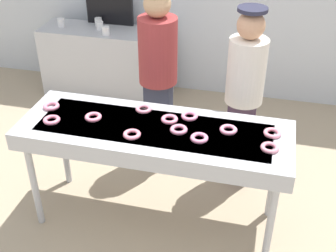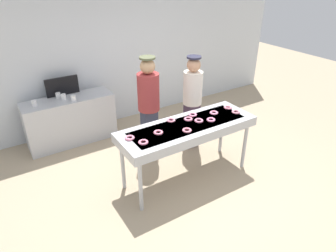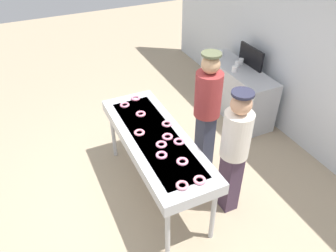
{
  "view_description": "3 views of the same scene",
  "coord_description": "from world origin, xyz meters",
  "px_view_note": "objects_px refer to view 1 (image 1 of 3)",
  "views": [
    {
      "loc": [
        0.77,
        -2.67,
        2.7
      ],
      "look_at": [
        0.04,
        0.26,
        0.78
      ],
      "focal_mm": 47.17,
      "sensor_mm": 36.0,
      "label": 1
    },
    {
      "loc": [
        -2.28,
        -3.09,
        2.96
      ],
      "look_at": [
        -0.13,
        0.32,
        0.79
      ],
      "focal_mm": 32.36,
      "sensor_mm": 36.0,
      "label": 2
    },
    {
      "loc": [
        2.86,
        -1.17,
        3.32
      ],
      "look_at": [
        -0.12,
        0.22,
        0.92
      ],
      "focal_mm": 35.4,
      "sensor_mm": 36.0,
      "label": 3
    }
  ],
  "objects_px": {
    "strawberry_donut_6": "(144,109)",
    "worker_assistant": "(244,91)",
    "paper_cup_3": "(98,22)",
    "strawberry_donut_2": "(93,117)",
    "strawberry_donut_11": "(270,148)",
    "worker_baker": "(158,69)",
    "strawberry_donut_5": "(132,134)",
    "strawberry_donut_9": "(51,106)",
    "paper_cup_2": "(61,23)",
    "fryer_conveyor": "(154,136)",
    "paper_cup_1": "(106,31)",
    "strawberry_donut_3": "(228,130)",
    "prep_counter": "(107,63)",
    "strawberry_donut_8": "(52,120)",
    "menu_display": "(110,11)",
    "paper_cup_0": "(100,26)",
    "strawberry_donut_4": "(199,138)",
    "strawberry_donut_10": "(272,133)",
    "strawberry_donut_7": "(170,119)",
    "strawberry_donut_0": "(179,130)"
  },
  "relations": [
    {
      "from": "strawberry_donut_6",
      "to": "worker_assistant",
      "type": "distance_m",
      "value": 0.89
    },
    {
      "from": "paper_cup_3",
      "to": "strawberry_donut_2",
      "type": "bearing_deg",
      "value": -69.42
    },
    {
      "from": "strawberry_donut_11",
      "to": "paper_cup_3",
      "type": "height_order",
      "value": "paper_cup_3"
    },
    {
      "from": "strawberry_donut_11",
      "to": "worker_baker",
      "type": "height_order",
      "value": "worker_baker"
    },
    {
      "from": "strawberry_donut_5",
      "to": "strawberry_donut_9",
      "type": "distance_m",
      "value": 0.79
    },
    {
      "from": "strawberry_donut_5",
      "to": "paper_cup_2",
      "type": "distance_m",
      "value": 2.67
    },
    {
      "from": "strawberry_donut_5",
      "to": "worker_assistant",
      "type": "height_order",
      "value": "worker_assistant"
    },
    {
      "from": "strawberry_donut_11",
      "to": "fryer_conveyor",
      "type": "bearing_deg",
      "value": 174.51
    },
    {
      "from": "paper_cup_2",
      "to": "paper_cup_1",
      "type": "bearing_deg",
      "value": -11.77
    },
    {
      "from": "strawberry_donut_3",
      "to": "prep_counter",
      "type": "bearing_deg",
      "value": 131.44
    },
    {
      "from": "strawberry_donut_8",
      "to": "menu_display",
      "type": "xyz_separation_m",
      "value": [
        -0.39,
        2.34,
        0.09
      ]
    },
    {
      "from": "strawberry_donut_5",
      "to": "paper_cup_3",
      "type": "xyz_separation_m",
      "value": [
        -1.16,
        2.28,
        -0.03
      ]
    },
    {
      "from": "strawberry_donut_8",
      "to": "paper_cup_0",
      "type": "relative_size",
      "value": 1.33
    },
    {
      "from": "strawberry_donut_11",
      "to": "strawberry_donut_9",
      "type": "bearing_deg",
      "value": 174.58
    },
    {
      "from": "strawberry_donut_4",
      "to": "paper_cup_0",
      "type": "distance_m",
      "value": 2.62
    },
    {
      "from": "paper_cup_3",
      "to": "prep_counter",
      "type": "bearing_deg",
      "value": -43.19
    },
    {
      "from": "strawberry_donut_9",
      "to": "strawberry_donut_4",
      "type": "bearing_deg",
      "value": -7.55
    },
    {
      "from": "paper_cup_1",
      "to": "menu_display",
      "type": "relative_size",
      "value": 0.17
    },
    {
      "from": "strawberry_donut_4",
      "to": "prep_counter",
      "type": "xyz_separation_m",
      "value": [
        -1.52,
        2.1,
        -0.51
      ]
    },
    {
      "from": "strawberry_donut_3",
      "to": "strawberry_donut_4",
      "type": "xyz_separation_m",
      "value": [
        -0.19,
        -0.16,
        0.0
      ]
    },
    {
      "from": "strawberry_donut_4",
      "to": "paper_cup_1",
      "type": "height_order",
      "value": "paper_cup_1"
    },
    {
      "from": "strawberry_donut_5",
      "to": "strawberry_donut_10",
      "type": "height_order",
      "value": "same"
    },
    {
      "from": "strawberry_donut_4",
      "to": "strawberry_donut_8",
      "type": "distance_m",
      "value": 1.14
    },
    {
      "from": "strawberry_donut_11",
      "to": "paper_cup_0",
      "type": "distance_m",
      "value": 2.95
    },
    {
      "from": "strawberry_donut_4",
      "to": "paper_cup_3",
      "type": "height_order",
      "value": "paper_cup_3"
    },
    {
      "from": "strawberry_donut_4",
      "to": "worker_assistant",
      "type": "distance_m",
      "value": 0.82
    },
    {
      "from": "paper_cup_2",
      "to": "strawberry_donut_8",
      "type": "bearing_deg",
      "value": -66.17
    },
    {
      "from": "fryer_conveyor",
      "to": "strawberry_donut_5",
      "type": "height_order",
      "value": "strawberry_donut_5"
    },
    {
      "from": "strawberry_donut_5",
      "to": "paper_cup_2",
      "type": "bearing_deg",
      "value": 126.42
    },
    {
      "from": "strawberry_donut_2",
      "to": "strawberry_donut_7",
      "type": "distance_m",
      "value": 0.59
    },
    {
      "from": "paper_cup_2",
      "to": "worker_assistant",
      "type": "bearing_deg",
      "value": -29.17
    },
    {
      "from": "strawberry_donut_2",
      "to": "paper_cup_3",
      "type": "height_order",
      "value": "paper_cup_3"
    },
    {
      "from": "strawberry_donut_7",
      "to": "strawberry_donut_3",
      "type": "bearing_deg",
      "value": -4.77
    },
    {
      "from": "strawberry_donut_6",
      "to": "paper_cup_1",
      "type": "xyz_separation_m",
      "value": [
        -0.94,
        1.65,
        -0.03
      ]
    },
    {
      "from": "strawberry_donut_8",
      "to": "paper_cup_0",
      "type": "distance_m",
      "value": 2.17
    },
    {
      "from": "paper_cup_1",
      "to": "strawberry_donut_0",
      "type": "bearing_deg",
      "value": -55.65
    },
    {
      "from": "paper_cup_1",
      "to": "strawberry_donut_4",
      "type": "bearing_deg",
      "value": -53.36
    },
    {
      "from": "fryer_conveyor",
      "to": "paper_cup_1",
      "type": "xyz_separation_m",
      "value": [
        -1.09,
        1.87,
        0.07
      ]
    },
    {
      "from": "worker_assistant",
      "to": "strawberry_donut_0",
      "type": "bearing_deg",
      "value": 43.14
    },
    {
      "from": "paper_cup_1",
      "to": "fryer_conveyor",
      "type": "bearing_deg",
      "value": -59.72
    },
    {
      "from": "strawberry_donut_5",
      "to": "strawberry_donut_11",
      "type": "height_order",
      "value": "same"
    },
    {
      "from": "strawberry_donut_3",
      "to": "strawberry_donut_9",
      "type": "relative_size",
      "value": 1.0
    },
    {
      "from": "strawberry_donut_7",
      "to": "strawberry_donut_11",
      "type": "bearing_deg",
      "value": -14.49
    },
    {
      "from": "worker_baker",
      "to": "paper_cup_1",
      "type": "xyz_separation_m",
      "value": [
        -0.9,
        1.05,
        -0.1
      ]
    },
    {
      "from": "strawberry_donut_4",
      "to": "worker_assistant",
      "type": "bearing_deg",
      "value": 72.99
    },
    {
      "from": "strawberry_donut_2",
      "to": "strawberry_donut_8",
      "type": "bearing_deg",
      "value": -158.33
    },
    {
      "from": "strawberry_donut_7",
      "to": "strawberry_donut_11",
      "type": "relative_size",
      "value": 1.0
    },
    {
      "from": "strawberry_donut_6",
      "to": "strawberry_donut_10",
      "type": "height_order",
      "value": "same"
    },
    {
      "from": "strawberry_donut_7",
      "to": "strawberry_donut_10",
      "type": "bearing_deg",
      "value": -0.48
    },
    {
      "from": "prep_counter",
      "to": "paper_cup_2",
      "type": "height_order",
      "value": "paper_cup_2"
    }
  ]
}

